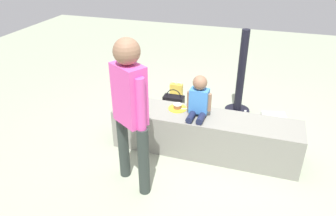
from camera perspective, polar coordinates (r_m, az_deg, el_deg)
name	(u,v)px	position (r m, az deg, el deg)	size (l,w,h in m)	color
ground_plane	(203,151)	(3.97, 6.28, -7.58)	(12.00, 12.00, 0.00)	#9AA48A
concrete_ledge	(204,134)	(3.84, 6.47, -4.63)	(2.17, 0.48, 0.49)	gray
child_seated	(199,99)	(3.62, 5.50, 1.63)	(0.28, 0.32, 0.48)	#1C2240
adult_standing	(130,104)	(2.99, -6.76, 0.75)	(0.41, 0.33, 1.57)	#2D3532
cake_plate	(178,107)	(3.83, 1.70, 0.13)	(0.22, 0.22, 0.07)	yellow
gift_bag	(176,91)	(5.14, 1.48, 3.06)	(0.20, 0.08, 0.28)	gold
railing_post	(240,82)	(4.69, 12.68, 4.44)	(0.36, 0.36, 1.23)	black
water_bottle_near_gift	(244,119)	(4.52, 13.40, -1.82)	(0.07, 0.07, 0.23)	silver
party_cup_red	(150,120)	(4.48, -3.19, -2.18)	(0.08, 0.08, 0.09)	red
cake_box_white	(274,122)	(4.62, 18.35, -2.33)	(0.32, 0.33, 0.14)	white
handbag_black_leather	(174,103)	(4.76, 1.01, 0.88)	(0.30, 0.15, 0.35)	black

